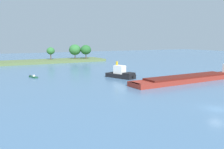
# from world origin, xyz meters

# --- Properties ---
(ground_plane) EXTENTS (400.00, 400.00, 0.00)m
(ground_plane) POSITION_xyz_m (0.00, 0.00, 0.00)
(ground_plane) COLOR #476B8E
(treeline_island) EXTENTS (97.15, 17.10, 9.54)m
(treeline_island) POSITION_xyz_m (-20.36, 99.91, 2.54)
(treeline_island) COLOR #566B3D
(treeline_island) RESTS_ON ground
(tugboat) EXTENTS (6.65, 10.37, 5.09)m
(tugboat) POSITION_xyz_m (2.84, 36.91, 1.31)
(tugboat) COLOR black
(tugboat) RESTS_ON ground
(cargo_barge) EXTENTS (40.82, 6.39, 5.85)m
(cargo_barge) POSITION_xyz_m (18.60, 21.97, 0.92)
(cargo_barge) COLOR maroon
(cargo_barge) RESTS_ON ground
(small_motorboat) EXTENTS (2.25, 4.63, 0.90)m
(small_motorboat) POSITION_xyz_m (-21.41, 50.67, 0.23)
(small_motorboat) COLOR #19472D
(small_motorboat) RESTS_ON ground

